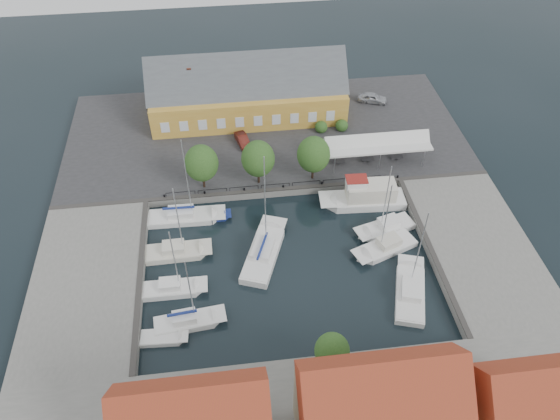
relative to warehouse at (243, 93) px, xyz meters
name	(u,v)px	position (x,y,z in m)	size (l,w,h in m)	color
ground	(287,255)	(2.60, -28.36, -4.43)	(140.00, 140.00, 0.00)	black
north_quay	(265,135)	(2.60, -5.36, -3.93)	(56.00, 26.00, 1.00)	#2D2D30
west_quay	(87,285)	(-19.40, -30.36, -3.93)	(12.00, 24.00, 1.00)	slate
east_quay	(478,247)	(24.60, -30.36, -3.93)	(12.00, 24.00, 1.00)	slate
quay_edge_fittings	(281,220)	(2.62, -23.61, -3.37)	(56.00, 24.72, 0.40)	#383533
warehouse	(243,93)	(0.00, 0.00, 0.00)	(28.56, 14.00, 9.55)	gold
tent_canopy	(377,145)	(16.60, -13.86, -0.74)	(14.00, 4.00, 2.83)	white
quay_trees	(258,159)	(0.60, -16.36, 0.45)	(18.20, 4.20, 6.30)	black
car_silver	(372,98)	(19.78, 0.42, -2.67)	(1.79, 4.46, 1.52)	#B5B7BD
car_red	(243,140)	(-0.82, -7.87, -2.77)	(1.40, 4.03, 1.33)	#561A13
center_sailboat	(264,253)	(0.04, -27.99, -4.07)	(6.52, 10.70, 14.08)	white
trawler	(366,198)	(13.61, -20.94, -3.41)	(11.06, 3.82, 5.00)	white
east_boat_a	(386,228)	(14.95, -25.83, -4.17)	(7.72, 4.41, 10.64)	white
east_boat_b	(386,248)	(14.10, -28.93, -4.17)	(8.17, 5.14, 10.79)	white
east_boat_c	(410,292)	(15.00, -35.48, -4.17)	(5.55, 9.64, 11.77)	white
west_boat_a	(185,217)	(-8.98, -20.93, -4.16)	(9.62, 2.94, 12.47)	white
west_boat_b	(177,253)	(-9.85, -26.64, -4.17)	(7.73, 2.78, 10.54)	beige
west_boat_c	(174,290)	(-10.16, -31.99, -4.17)	(7.06, 2.33, 9.67)	white
west_boat_d	(188,322)	(-8.61, -36.42, -4.16)	(7.58, 2.97, 10.06)	white
launch_sw	(164,339)	(-11.09, -37.95, -4.34)	(4.94, 2.09, 0.98)	white
launch_nw	(214,217)	(-5.44, -21.11, -4.34)	(4.16, 1.70, 0.88)	navy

